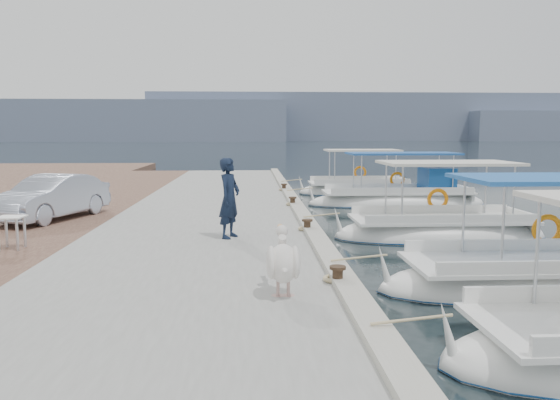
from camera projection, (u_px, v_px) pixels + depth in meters
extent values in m
plane|color=black|center=(328.00, 264.00, 12.77)|extent=(400.00, 400.00, 0.00)
cube|color=gray|center=(214.00, 221.00, 17.53)|extent=(6.00, 40.00, 0.50)
cube|color=#A5A192|center=(300.00, 210.00, 17.64)|extent=(0.44, 40.00, 0.12)
cube|color=brown|center=(56.00, 222.00, 17.27)|extent=(4.00, 40.00, 0.50)
cube|color=slate|center=(90.00, 122.00, 197.05)|extent=(140.00, 40.00, 14.00)
cube|color=slate|center=(353.00, 118.00, 221.90)|extent=(160.00, 40.00, 18.00)
ellipsoid|color=white|center=(560.00, 288.00, 10.64)|extent=(7.24, 2.36, 1.30)
ellipsoid|color=navy|center=(560.00, 289.00, 10.64)|extent=(7.27, 2.40, 0.22)
cylinder|color=silver|center=(503.00, 231.00, 9.52)|extent=(0.05, 0.05, 1.60)
torus|color=orange|center=(547.00, 230.00, 11.65)|extent=(0.68, 0.12, 0.68)
ellipsoid|color=white|center=(440.00, 236.00, 15.98)|extent=(6.24, 2.41, 1.30)
ellipsoid|color=navy|center=(440.00, 237.00, 15.99)|extent=(6.27, 2.46, 0.22)
cube|color=white|center=(440.00, 219.00, 15.92)|extent=(5.12, 2.07, 0.08)
cube|color=silver|center=(448.00, 163.00, 15.73)|extent=(3.75, 2.21, 0.08)
cylinder|color=silver|center=(402.00, 196.00, 14.85)|extent=(0.05, 0.05, 1.60)
torus|color=orange|center=(438.00, 199.00, 17.02)|extent=(0.68, 0.12, 0.68)
ellipsoid|color=white|center=(397.00, 204.00, 23.25)|extent=(7.59, 2.29, 1.30)
ellipsoid|color=navy|center=(396.00, 204.00, 23.25)|extent=(7.62, 2.33, 0.22)
cube|color=white|center=(397.00, 192.00, 23.19)|extent=(6.22, 1.97, 0.08)
cube|color=#2052A1|center=(402.00, 153.00, 23.00)|extent=(4.55, 2.10, 0.08)
cylinder|color=silver|center=(362.00, 175.00, 22.15)|extent=(0.05, 0.05, 1.60)
torus|color=orange|center=(397.00, 179.00, 24.22)|extent=(0.68, 0.12, 0.68)
cube|color=navy|center=(437.00, 179.00, 23.21)|extent=(1.20, 1.60, 1.00)
ellipsoid|color=white|center=(358.00, 193.00, 27.49)|extent=(6.00, 2.36, 1.30)
ellipsoid|color=navy|center=(358.00, 193.00, 27.49)|extent=(6.03, 2.41, 0.22)
cube|color=white|center=(358.00, 183.00, 27.43)|extent=(4.92, 2.03, 0.08)
cube|color=silver|center=(362.00, 150.00, 27.23)|extent=(3.60, 2.17, 0.08)
cylinder|color=silver|center=(335.00, 168.00, 26.38)|extent=(0.05, 0.05, 1.60)
torus|color=orange|center=(360.00, 172.00, 28.50)|extent=(0.68, 0.12, 0.68)
cylinder|color=black|center=(338.00, 276.00, 9.20)|extent=(0.18, 0.18, 0.30)
cylinder|color=black|center=(338.00, 268.00, 9.18)|extent=(0.28, 0.28, 0.05)
cylinder|color=black|center=(307.00, 226.00, 14.16)|extent=(0.18, 0.18, 0.30)
cylinder|color=black|center=(307.00, 220.00, 14.14)|extent=(0.28, 0.28, 0.05)
cylinder|color=black|center=(293.00, 202.00, 19.11)|extent=(0.18, 0.18, 0.30)
cylinder|color=black|center=(293.00, 198.00, 19.09)|extent=(0.28, 0.28, 0.05)
cylinder|color=black|center=(284.00, 188.00, 24.07)|extent=(0.18, 0.18, 0.30)
cylinder|color=black|center=(284.00, 184.00, 24.05)|extent=(0.28, 0.28, 0.05)
cylinder|color=tan|center=(278.00, 286.00, 8.56)|extent=(0.05, 0.05, 0.33)
cylinder|color=tan|center=(288.00, 286.00, 8.57)|extent=(0.05, 0.05, 0.33)
ellipsoid|color=silver|center=(283.00, 263.00, 8.52)|extent=(0.47, 0.77, 0.61)
cylinder|color=silver|center=(282.00, 244.00, 8.77)|extent=(0.13, 0.28, 0.32)
sphere|color=silver|center=(282.00, 231.00, 8.84)|extent=(0.20, 0.20, 0.20)
cone|color=#EAA566|center=(281.00, 233.00, 9.15)|extent=(0.10, 0.59, 0.24)
imported|color=black|center=(229.00, 198.00, 13.25)|extent=(0.72, 0.85, 1.96)
imported|color=#A6ADBD|center=(52.00, 197.00, 16.18)|extent=(2.61, 4.23, 1.32)
cylinder|color=silver|center=(17.00, 235.00, 11.83)|extent=(0.06, 0.06, 0.70)
cylinder|color=silver|center=(6.00, 232.00, 12.21)|extent=(0.06, 0.06, 0.70)
cylinder|color=silver|center=(25.00, 232.00, 12.23)|extent=(0.06, 0.06, 0.70)
cube|color=white|center=(11.00, 217.00, 11.97)|extent=(0.55, 0.55, 0.03)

